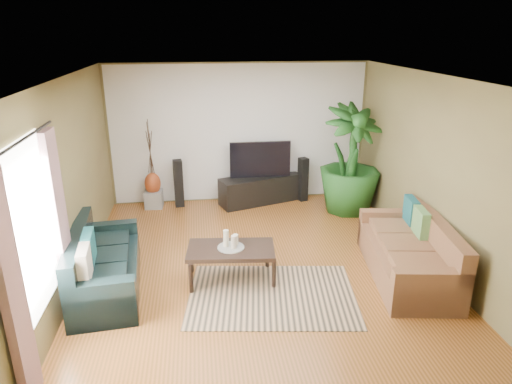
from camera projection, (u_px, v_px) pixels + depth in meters
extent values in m
plane|color=brown|center=(258.00, 263.00, 6.76)|extent=(5.50, 5.50, 0.00)
plane|color=white|center=(258.00, 76.00, 5.85)|extent=(5.50, 5.50, 0.00)
plane|color=olive|center=(239.00, 134.00, 8.87)|extent=(5.00, 0.00, 5.00)
plane|color=olive|center=(302.00, 278.00, 3.74)|extent=(5.00, 0.00, 5.00)
plane|color=olive|center=(70.00, 184.00, 6.00)|extent=(0.00, 5.50, 5.50)
plane|color=olive|center=(428.00, 170.00, 6.61)|extent=(0.00, 5.50, 5.50)
plane|color=white|center=(239.00, 134.00, 8.86)|extent=(4.90, 0.00, 4.90)
plane|color=white|center=(31.00, 231.00, 4.49)|extent=(0.00, 1.80, 1.80)
cube|color=gray|center=(12.00, 294.00, 3.89)|extent=(0.08, 0.35, 2.20)
cube|color=gray|center=(60.00, 223.00, 5.29)|extent=(0.08, 0.35, 2.20)
cylinder|color=black|center=(20.00, 141.00, 4.20)|extent=(0.03, 1.90, 0.03)
cube|color=black|center=(105.00, 261.00, 5.95)|extent=(0.98, 1.93, 0.85)
cube|color=brown|center=(407.00, 248.00, 6.30)|extent=(1.21, 2.17, 0.85)
cube|color=tan|center=(272.00, 295.00, 5.94)|extent=(2.33, 1.79, 0.01)
cube|color=black|center=(231.00, 264.00, 6.25)|extent=(1.23, 0.75, 0.48)
cylinder|color=gray|center=(231.00, 247.00, 6.17)|extent=(0.36, 0.36, 0.02)
cylinder|color=beige|center=(226.00, 238.00, 6.15)|extent=(0.07, 0.07, 0.23)
cylinder|color=beige|center=(234.00, 242.00, 6.10)|extent=(0.07, 0.07, 0.18)
cylinder|color=beige|center=(235.00, 240.00, 6.20)|extent=(0.07, 0.07, 0.15)
cube|color=black|center=(260.00, 189.00, 9.05)|extent=(1.68, 0.98, 0.54)
cube|color=black|center=(260.00, 159.00, 8.84)|extent=(1.18, 0.06, 0.70)
cube|color=black|center=(179.00, 183.00, 8.79)|extent=(0.19, 0.21, 0.93)
cube|color=black|center=(303.00, 179.00, 9.10)|extent=(0.21, 0.22, 0.88)
imported|color=#194918|center=(350.00, 160.00, 8.39)|extent=(1.44, 1.44, 2.01)
cylinder|color=black|center=(347.00, 203.00, 8.68)|extent=(0.37, 0.37, 0.29)
cube|color=gray|center=(154.00, 199.00, 8.83)|extent=(0.35, 0.35, 0.33)
ellipsoid|color=#903A1A|center=(153.00, 183.00, 8.73)|extent=(0.30, 0.30, 0.43)
cube|color=brown|center=(102.00, 251.00, 6.62)|extent=(0.45, 0.45, 0.47)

